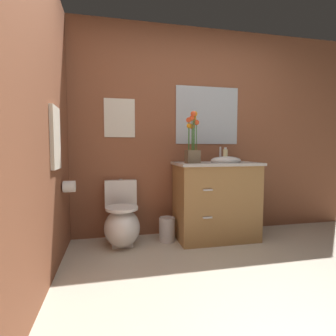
{
  "coord_description": "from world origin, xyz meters",
  "views": [
    {
      "loc": [
        -0.88,
        -1.36,
        1.04
      ],
      "look_at": [
        -0.28,
        1.37,
        0.83
      ],
      "focal_mm": 27.88,
      "sensor_mm": 36.0,
      "label": 1
    }
  ],
  "objects_px": {
    "toilet_paper_roll": "(69,187)",
    "toilet": "(122,223)",
    "trash_bin": "(167,229)",
    "wall_poster": "(120,118)",
    "vanity_cabinet": "(216,200)",
    "flower_vase": "(193,144)",
    "wall_mirror": "(207,116)",
    "hanging_towel": "(55,138)",
    "soap_bottle": "(225,155)"
  },
  "relations": [
    {
      "from": "wall_poster",
      "to": "hanging_towel",
      "type": "height_order",
      "value": "wall_poster"
    },
    {
      "from": "soap_bottle",
      "to": "toilet_paper_roll",
      "type": "relative_size",
      "value": 1.57
    },
    {
      "from": "wall_poster",
      "to": "flower_vase",
      "type": "bearing_deg",
      "value": -27.48
    },
    {
      "from": "wall_poster",
      "to": "toilet_paper_roll",
      "type": "xyz_separation_m",
      "value": [
        -0.5,
        -0.46,
        -0.71
      ]
    },
    {
      "from": "vanity_cabinet",
      "to": "wall_poster",
      "type": "relative_size",
      "value": 2.42
    },
    {
      "from": "vanity_cabinet",
      "to": "wall_poster",
      "type": "distance_m",
      "value": 1.45
    },
    {
      "from": "flower_vase",
      "to": "wall_poster",
      "type": "distance_m",
      "value": 0.9
    },
    {
      "from": "soap_bottle",
      "to": "wall_poster",
      "type": "xyz_separation_m",
      "value": [
        -1.19,
        0.28,
        0.43
      ]
    },
    {
      "from": "trash_bin",
      "to": "toilet_paper_roll",
      "type": "height_order",
      "value": "toilet_paper_roll"
    },
    {
      "from": "vanity_cabinet",
      "to": "wall_mirror",
      "type": "relative_size",
      "value": 1.33
    },
    {
      "from": "soap_bottle",
      "to": "hanging_towel",
      "type": "xyz_separation_m",
      "value": [
        -1.74,
        -0.47,
        0.17
      ]
    },
    {
      "from": "toilet",
      "to": "hanging_towel",
      "type": "relative_size",
      "value": 1.33
    },
    {
      "from": "wall_poster",
      "to": "hanging_towel",
      "type": "relative_size",
      "value": 0.85
    },
    {
      "from": "soap_bottle",
      "to": "trash_bin",
      "type": "height_order",
      "value": "soap_bottle"
    },
    {
      "from": "flower_vase",
      "to": "hanging_towel",
      "type": "relative_size",
      "value": 1.06
    },
    {
      "from": "trash_bin",
      "to": "toilet_paper_roll",
      "type": "relative_size",
      "value": 2.47
    },
    {
      "from": "vanity_cabinet",
      "to": "wall_mirror",
      "type": "bearing_deg",
      "value": 90.51
    },
    {
      "from": "vanity_cabinet",
      "to": "hanging_towel",
      "type": "distance_m",
      "value": 1.82
    },
    {
      "from": "trash_bin",
      "to": "toilet_paper_roll",
      "type": "bearing_deg",
      "value": -168.92
    },
    {
      "from": "toilet",
      "to": "vanity_cabinet",
      "type": "height_order",
      "value": "vanity_cabinet"
    },
    {
      "from": "vanity_cabinet",
      "to": "toilet_paper_roll",
      "type": "xyz_separation_m",
      "value": [
        -1.57,
        -0.17,
        0.23
      ]
    },
    {
      "from": "hanging_towel",
      "to": "toilet_paper_roll",
      "type": "distance_m",
      "value": 0.54
    },
    {
      "from": "toilet",
      "to": "trash_bin",
      "type": "xyz_separation_m",
      "value": [
        0.5,
        -0.0,
        -0.11
      ]
    },
    {
      "from": "soap_bottle",
      "to": "toilet_paper_roll",
      "type": "bearing_deg",
      "value": -173.77
    },
    {
      "from": "flower_vase",
      "to": "trash_bin",
      "type": "bearing_deg",
      "value": 153.91
    },
    {
      "from": "trash_bin",
      "to": "toilet",
      "type": "bearing_deg",
      "value": 179.92
    },
    {
      "from": "trash_bin",
      "to": "soap_bottle",
      "type": "bearing_deg",
      "value": -0.99
    },
    {
      "from": "toilet",
      "to": "hanging_towel",
      "type": "distance_m",
      "value": 1.15
    },
    {
      "from": "hanging_towel",
      "to": "trash_bin",
      "type": "bearing_deg",
      "value": 24.69
    },
    {
      "from": "toilet",
      "to": "wall_poster",
      "type": "bearing_deg",
      "value": 90.0
    },
    {
      "from": "soap_bottle",
      "to": "wall_mirror",
      "type": "height_order",
      "value": "wall_mirror"
    },
    {
      "from": "wall_mirror",
      "to": "hanging_towel",
      "type": "xyz_separation_m",
      "value": [
        -1.62,
        -0.75,
        -0.32
      ]
    },
    {
      "from": "hanging_towel",
      "to": "toilet_paper_roll",
      "type": "bearing_deg",
      "value": 79.22
    },
    {
      "from": "soap_bottle",
      "to": "toilet_paper_roll",
      "type": "distance_m",
      "value": 1.72
    },
    {
      "from": "wall_mirror",
      "to": "hanging_towel",
      "type": "bearing_deg",
      "value": -155.1
    },
    {
      "from": "toilet_paper_roll",
      "to": "flower_vase",
      "type": "bearing_deg",
      "value": 3.27
    },
    {
      "from": "wall_mirror",
      "to": "wall_poster",
      "type": "bearing_deg",
      "value": 180.0
    },
    {
      "from": "trash_bin",
      "to": "hanging_towel",
      "type": "distance_m",
      "value": 1.53
    },
    {
      "from": "toilet_paper_roll",
      "to": "toilet",
      "type": "bearing_deg",
      "value": 21.51
    },
    {
      "from": "toilet",
      "to": "hanging_towel",
      "type": "xyz_separation_m",
      "value": [
        -0.55,
        -0.49,
        0.89
      ]
    },
    {
      "from": "wall_poster",
      "to": "soap_bottle",
      "type": "bearing_deg",
      "value": -13.28
    },
    {
      "from": "wall_poster",
      "to": "hanging_towel",
      "type": "bearing_deg",
      "value": -126.31
    },
    {
      "from": "vanity_cabinet",
      "to": "hanging_towel",
      "type": "height_order",
      "value": "hanging_towel"
    },
    {
      "from": "trash_bin",
      "to": "hanging_towel",
      "type": "xyz_separation_m",
      "value": [
        -1.05,
        -0.48,
        0.99
      ]
    },
    {
      "from": "flower_vase",
      "to": "vanity_cabinet",
      "type": "bearing_deg",
      "value": 17.25
    },
    {
      "from": "vanity_cabinet",
      "to": "trash_bin",
      "type": "xyz_separation_m",
      "value": [
        -0.57,
        0.03,
        -0.32
      ]
    },
    {
      "from": "flower_vase",
      "to": "hanging_towel",
      "type": "height_order",
      "value": "flower_vase"
    },
    {
      "from": "toilet_paper_roll",
      "to": "hanging_towel",
      "type": "bearing_deg",
      "value": -100.78
    },
    {
      "from": "toilet",
      "to": "trash_bin",
      "type": "relative_size",
      "value": 2.54
    },
    {
      "from": "flower_vase",
      "to": "wall_mirror",
      "type": "xyz_separation_m",
      "value": [
        0.31,
        0.39,
        0.36
      ]
    }
  ]
}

